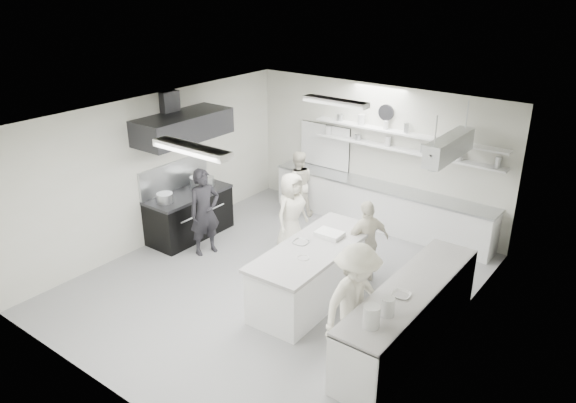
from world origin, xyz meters
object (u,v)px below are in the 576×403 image
Objects in this scene: stove at (190,216)px; cook_stove at (205,212)px; right_counter at (409,317)px; back_counter at (379,206)px; prep_island at (314,273)px; cook_back at (298,184)px.

stove is 0.96m from cook_stove.
back_counter is at bearing 124.65° from right_counter.
cook_back reaches higher than prep_island.
prep_island is at bearing -73.38° from cook_stove.
prep_island is at bearing 174.08° from right_counter.
cook_stove is at bearing 176.49° from right_counter.
cook_back is (-1.74, -0.59, 0.29)m from back_counter.
prep_island is (-1.83, 0.19, -0.00)m from right_counter.
cook_back is (1.16, 2.21, 0.30)m from stove.
cook_back is (0.36, 2.54, -0.11)m from cook_stove.
right_counter reaches higher than back_counter.
cook_stove reaches higher than prep_island.
cook_back is at bearing -161.33° from back_counter.
right_counter is 1.30× the size of prep_island.
stove is 0.71× the size of prep_island.
stove is 2.52m from cook_back.
cook_stove is (-2.10, -3.13, 0.40)m from back_counter.
right_counter reaches higher than prep_island.
cook_stove is 1.15× the size of cook_back.
cook_back reaches higher than right_counter.
back_counter is 1.86m from cook_back.
prep_island is (3.42, -0.41, 0.02)m from stove.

